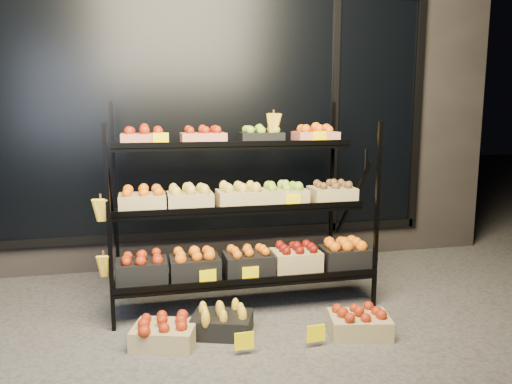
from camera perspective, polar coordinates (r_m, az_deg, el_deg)
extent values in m
plane|color=#514F4C|center=(3.82, 0.07, -15.17)|extent=(24.00, 24.00, 0.00)
cube|color=#2D2826|center=(6.04, -5.63, 10.89)|extent=(6.00, 2.00, 3.50)
cube|color=black|center=(5.02, -4.06, 8.94)|extent=(4.20, 0.04, 2.40)
cube|color=black|center=(5.16, -3.87, -4.63)|extent=(4.30, 0.06, 0.08)
cube|color=black|center=(5.75, 17.90, 8.57)|extent=(0.08, 0.06, 2.50)
cube|color=black|center=(5.33, 8.98, 8.87)|extent=(0.06, 0.06, 2.50)
cylinder|color=black|center=(5.47, 12.38, 3.53)|extent=(0.02, 0.02, 0.25)
cube|color=black|center=(3.67, -16.43, -4.20)|extent=(0.03, 0.03, 1.50)
cube|color=black|center=(4.08, 13.65, -2.71)|extent=(0.03, 0.03, 1.50)
cube|color=black|center=(4.60, -15.81, -0.44)|extent=(0.03, 0.03, 1.66)
cube|color=black|center=(4.94, 8.66, 0.46)|extent=(0.03, 0.03, 1.66)
cube|color=black|center=(4.04, -1.07, -9.73)|extent=(2.05, 0.42, 0.03)
cube|color=black|center=(3.84, -0.45, -10.19)|extent=(2.05, 0.02, 0.05)
cube|color=black|center=(4.19, -1.94, -1.93)|extent=(2.05, 0.40, 0.03)
cube|color=black|center=(4.00, -1.42, -1.96)|extent=(2.05, 0.02, 0.05)
cube|color=black|center=(4.42, -2.73, 5.19)|extent=(2.05, 0.40, 0.03)
cube|color=black|center=(4.23, -2.27, 5.48)|extent=(2.05, 0.02, 0.05)
cube|color=tan|center=(4.34, -12.67, 5.83)|extent=(0.38, 0.28, 0.11)
ellipsoid|color=#A31F0B|center=(4.34, -12.71, 6.95)|extent=(0.32, 0.24, 0.07)
cube|color=tan|center=(4.37, -6.06, 6.03)|extent=(0.38, 0.28, 0.11)
ellipsoid|color=#A31F0B|center=(4.37, -6.07, 7.14)|extent=(0.32, 0.24, 0.07)
cube|color=black|center=(4.46, 0.51, 6.15)|extent=(0.38, 0.28, 0.11)
ellipsoid|color=#8EBF2F|center=(4.46, 0.51, 7.24)|extent=(0.32, 0.24, 0.07)
cube|color=tan|center=(4.61, 6.79, 6.19)|extent=(0.38, 0.28, 0.11)
ellipsoid|color=orange|center=(4.61, 6.81, 7.24)|extent=(0.32, 0.24, 0.07)
cube|color=tan|center=(4.10, -12.76, -1.21)|extent=(0.38, 0.28, 0.14)
ellipsoid|color=orange|center=(4.08, -12.81, 0.17)|extent=(0.32, 0.24, 0.07)
cube|color=tan|center=(4.12, -7.65, -1.01)|extent=(0.38, 0.28, 0.14)
ellipsoid|color=gold|center=(4.10, -7.68, 0.36)|extent=(0.32, 0.24, 0.07)
cube|color=tan|center=(4.18, -1.84, -0.79)|extent=(0.38, 0.28, 0.14)
ellipsoid|color=gold|center=(4.16, -1.85, 0.57)|extent=(0.32, 0.24, 0.07)
cube|color=tan|center=(4.27, 3.18, -0.58)|extent=(0.38, 0.28, 0.14)
ellipsoid|color=#8EBF2F|center=(4.25, 3.20, 0.75)|extent=(0.32, 0.24, 0.07)
cube|color=tan|center=(4.41, 8.67, -0.35)|extent=(0.38, 0.28, 0.14)
ellipsoid|color=brown|center=(4.39, 8.70, 0.93)|extent=(0.32, 0.24, 0.07)
cube|color=black|center=(3.93, -12.89, -8.92)|extent=(0.38, 0.28, 0.18)
ellipsoid|color=#A31F0B|center=(3.89, -12.96, -7.24)|extent=(0.32, 0.24, 0.07)
cube|color=black|center=(3.94, -7.00, -8.66)|extent=(0.38, 0.28, 0.18)
ellipsoid|color=orange|center=(3.91, -7.04, -6.99)|extent=(0.32, 0.24, 0.07)
cube|color=black|center=(4.01, -0.88, -8.30)|extent=(0.38, 0.28, 0.18)
ellipsoid|color=orange|center=(3.97, -0.89, -6.65)|extent=(0.32, 0.24, 0.07)
cube|color=tan|center=(4.10, 4.57, -7.89)|extent=(0.38, 0.28, 0.18)
ellipsoid|color=maroon|center=(4.07, 4.59, -6.28)|extent=(0.32, 0.24, 0.07)
cube|color=black|center=(4.25, 10.01, -7.42)|extent=(0.38, 0.28, 0.18)
ellipsoid|color=orange|center=(4.21, 10.06, -5.86)|extent=(0.32, 0.24, 0.07)
ellipsoid|color=yellow|center=(3.65, -17.37, -0.62)|extent=(0.14, 0.08, 0.22)
ellipsoid|color=yellow|center=(3.73, -17.06, -6.80)|extent=(0.14, 0.08, 0.22)
ellipsoid|color=yellow|center=(4.38, 2.04, 9.06)|extent=(0.14, 0.08, 0.22)
cube|color=#FFE000|center=(4.14, 4.27, -1.05)|extent=(0.13, 0.01, 0.12)
cube|color=#FFE000|center=(4.47, 7.30, 6.14)|extent=(0.13, 0.01, 0.12)
cube|color=#FFE000|center=(4.19, -10.83, 5.84)|extent=(0.13, 0.01, 0.12)
cube|color=#FFE000|center=(3.82, -5.52, -9.71)|extent=(0.13, 0.01, 0.12)
cube|color=#FFE000|center=(3.87, -0.63, -9.39)|extent=(0.13, 0.01, 0.12)
cube|color=#FFE000|center=(3.41, -1.35, -17.25)|extent=(0.13, 0.01, 0.12)
cube|color=#FFE000|center=(3.53, 6.85, -16.33)|extent=(0.13, 0.01, 0.12)
cube|color=tan|center=(3.58, -10.44, -15.82)|extent=(0.49, 0.42, 0.14)
ellipsoid|color=#A31F0B|center=(3.54, -10.49, -14.34)|extent=(0.41, 0.35, 0.07)
cube|color=black|center=(3.69, -3.89, -14.87)|extent=(0.50, 0.43, 0.14)
ellipsoid|color=yellow|center=(3.65, -3.91, -13.42)|extent=(0.42, 0.36, 0.07)
cube|color=tan|center=(3.75, 11.72, -14.65)|extent=(0.47, 0.39, 0.14)
ellipsoid|color=#A31F0B|center=(3.71, 11.77, -13.22)|extent=(0.40, 0.33, 0.07)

